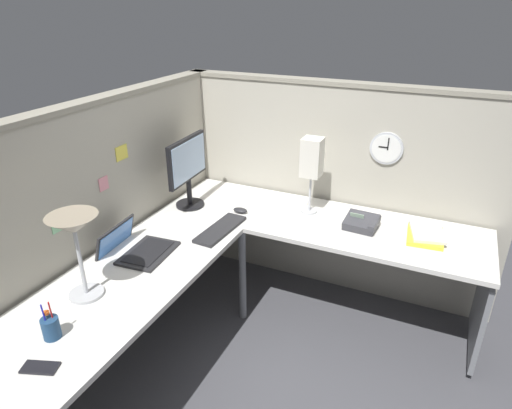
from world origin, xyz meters
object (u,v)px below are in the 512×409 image
Objects in this scene: keyboard at (220,229)px; wall_clock at (387,148)px; laptop at (134,248)px; monitor at (188,167)px; desk_lamp_dome at (74,231)px; computer_mouse at (240,210)px; book_stack at (426,235)px; cell_phone at (40,368)px; desk_lamp_paper at (312,160)px; office_phone at (362,223)px; pen_cup at (51,328)px.

wall_clock is at bearing -45.01° from keyboard.
monitor is at bearing 3.20° from laptop.
computer_mouse is at bearing -13.73° from desk_lamp_dome.
laptop is 1.85× the size of wall_clock.
monitor reaches higher than book_stack.
keyboard reaches higher than cell_phone.
keyboard is 0.76m from desk_lamp_paper.
wall_clock is at bearing -58.95° from desk_lamp_paper.
book_stack is (0.04, -0.39, -0.02)m from office_phone.
keyboard is at bearing 131.51° from wall_clock.
pen_cup is at bearing -169.16° from laptop.
monitor is 1.44m from pen_cup.
laptop reaches higher than keyboard.
cell_phone is at bearing -147.95° from pen_cup.
pen_cup reaches higher than cell_phone.
wall_clock reaches higher than office_phone.
laptop is at bearing -176.80° from monitor.
computer_mouse is 0.20× the size of desk_lamp_paper.
computer_mouse is at bearing -7.68° from pen_cup.
keyboard is at bearing -24.19° from cell_phone.
pen_cup is (-0.30, -0.09, -0.31)m from desk_lamp_dome.
office_phone is at bearing -53.88° from laptop.
laptop is 1.26m from desk_lamp_paper.
desk_lamp_dome is 0.84× the size of desk_lamp_paper.
monitor is at bearing 98.03° from office_phone.
wall_clock is (0.52, -1.24, 0.15)m from monitor.
pen_cup is at bearing 139.11° from book_stack.
keyboard is 1.38× the size of book_stack.
monitor is 3.47× the size of cell_phone.
computer_mouse is at bearing 118.57° from wall_clock.
laptop is 0.91× the size of desk_lamp_dome.
monitor is 0.47m from computer_mouse.
wall_clock is at bearing -67.25° from monitor.
pen_cup is 0.19m from cell_phone.
laptop is 3.91× the size of computer_mouse.
wall_clock is (0.76, -0.86, 0.43)m from keyboard.
computer_mouse is (0.29, 0.00, 0.01)m from keyboard.
desk_lamp_paper is (0.50, -0.43, 0.37)m from keyboard.
office_phone is 0.53m from desk_lamp_paper.
book_stack is at bearing -56.11° from cell_phone.
desk_lamp_paper is at bearing -39.42° from laptop.
desk_lamp_dome is at bearing 152.52° from desk_lamp_paper.
keyboard is at bearing -38.14° from laptop.
desk_lamp_paper reaches higher than office_phone.
wall_clock is at bearing -28.77° from pen_cup.
office_phone reaches higher than cell_phone.
cell_phone is 0.27× the size of desk_lamp_paper.
laptop is 1.78m from book_stack.
office_phone is (1.74, -0.92, 0.03)m from cell_phone.
keyboard is (-0.24, -0.38, -0.28)m from monitor.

